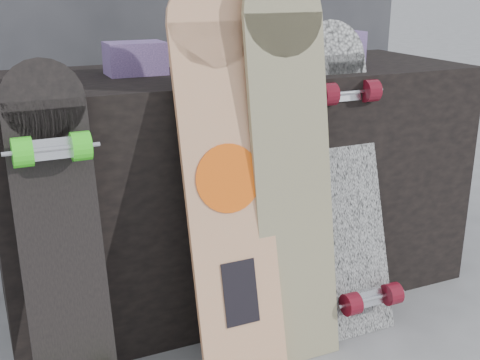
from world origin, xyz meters
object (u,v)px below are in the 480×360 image
longboard_cascadia (349,175)px  vendor_table (236,183)px  longboard_celtic (292,160)px  longboard_geisha (227,172)px  skateboard_dark (62,245)px

longboard_cascadia → vendor_table: bearing=126.1°
vendor_table → longboard_celtic: 0.45m
vendor_table → longboard_cascadia: bearing=-53.9°
longboard_geisha → longboard_celtic: size_ratio=0.98×
longboard_cascadia → skateboard_dark: 0.91m
longboard_celtic → skateboard_dark: size_ratio=1.23×
vendor_table → longboard_cascadia: (0.24, -0.33, 0.10)m
longboard_cascadia → skateboard_dark: size_ratio=1.06×
longboard_geisha → skateboard_dark: 0.47m
longboard_celtic → longboard_cascadia: 0.28m
vendor_table → longboard_celtic: (-0.01, -0.40, 0.19)m
longboard_cascadia → skateboard_dark: longboard_cascadia is taller
longboard_geisha → longboard_cascadia: longboard_geisha is taller
vendor_table → longboard_cascadia: longboard_cascadia is taller
longboard_geisha → longboard_cascadia: 0.46m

